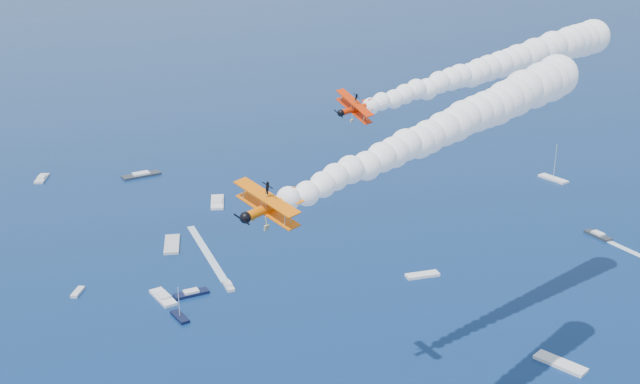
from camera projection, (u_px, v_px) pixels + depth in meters
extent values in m
cube|color=silver|center=(228.00, 286.00, 187.09)|extent=(2.37, 5.78, 0.70)
cube|color=#292F37|center=(598.00, 235.00, 215.91)|extent=(4.34, 8.56, 0.70)
cube|color=black|center=(180.00, 317.00, 173.04)|extent=(3.88, 6.68, 0.70)
cube|color=white|center=(422.00, 275.00, 192.71)|extent=(8.50, 2.85, 0.70)
cube|color=black|center=(191.00, 294.00, 183.40)|extent=(8.59, 4.30, 0.70)
cube|color=white|center=(561.00, 363.00, 155.39)|extent=(8.20, 10.74, 0.70)
cube|color=silver|center=(78.00, 292.00, 184.18)|extent=(3.40, 5.37, 0.70)
cube|color=white|center=(553.00, 179.00, 260.77)|extent=(6.61, 10.96, 0.70)
cube|color=white|center=(163.00, 297.00, 181.62)|extent=(5.92, 10.10, 0.70)
cube|color=silver|center=(172.00, 244.00, 210.19)|extent=(5.49, 12.66, 0.70)
cube|color=white|center=(217.00, 202.00, 240.15)|extent=(5.71, 12.43, 0.70)
cube|color=silver|center=(42.00, 179.00, 260.94)|extent=(4.68, 9.66, 0.70)
cube|color=#2C313A|center=(141.00, 175.00, 264.28)|extent=(13.62, 7.61, 0.70)
cube|color=white|center=(207.00, 252.00, 206.22)|extent=(5.94, 38.00, 0.04)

